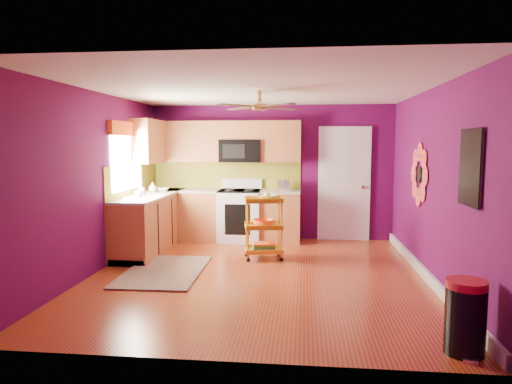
# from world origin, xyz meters

# --- Properties ---
(ground) EXTENTS (5.00, 5.00, 0.00)m
(ground) POSITION_xyz_m (0.00, 0.00, 0.00)
(ground) COLOR maroon
(ground) RESTS_ON ground
(room_envelope) EXTENTS (4.54, 5.04, 2.52)m
(room_envelope) POSITION_xyz_m (0.03, 0.00, 1.63)
(room_envelope) COLOR #510944
(room_envelope) RESTS_ON ground
(lower_cabinets) EXTENTS (2.81, 2.31, 0.94)m
(lower_cabinets) POSITION_xyz_m (-1.35, 1.82, 0.43)
(lower_cabinets) COLOR #985029
(lower_cabinets) RESTS_ON ground
(electric_range) EXTENTS (0.76, 0.66, 1.13)m
(electric_range) POSITION_xyz_m (-0.55, 2.17, 0.48)
(electric_range) COLOR white
(electric_range) RESTS_ON ground
(upper_cabinetry) EXTENTS (2.80, 2.30, 1.26)m
(upper_cabinetry) POSITION_xyz_m (-1.24, 2.17, 1.80)
(upper_cabinetry) COLOR #985029
(upper_cabinetry) RESTS_ON ground
(left_window) EXTENTS (0.08, 1.35, 1.08)m
(left_window) POSITION_xyz_m (-2.22, 1.05, 1.74)
(left_window) COLOR white
(left_window) RESTS_ON ground
(panel_door) EXTENTS (0.95, 0.11, 2.15)m
(panel_door) POSITION_xyz_m (1.35, 2.47, 1.02)
(panel_door) COLOR white
(panel_door) RESTS_ON ground
(right_wall_art) EXTENTS (0.04, 2.74, 1.04)m
(right_wall_art) POSITION_xyz_m (2.23, -0.34, 1.44)
(right_wall_art) COLOR black
(right_wall_art) RESTS_ON ground
(ceiling_fan) EXTENTS (1.01, 1.01, 0.26)m
(ceiling_fan) POSITION_xyz_m (0.00, 0.20, 2.29)
(ceiling_fan) COLOR #BF8C3F
(ceiling_fan) RESTS_ON ground
(shag_rug) EXTENTS (1.08, 1.72, 0.02)m
(shag_rug) POSITION_xyz_m (-1.31, 0.01, 0.01)
(shag_rug) COLOR black
(shag_rug) RESTS_ON ground
(rolling_cart) EXTENTS (0.64, 0.52, 1.04)m
(rolling_cart) POSITION_xyz_m (0.01, 0.91, 0.53)
(rolling_cart) COLOR gold
(rolling_cart) RESTS_ON ground
(trash_can) EXTENTS (0.42, 0.42, 0.64)m
(trash_can) POSITION_xyz_m (1.98, -2.14, 0.32)
(trash_can) COLOR black
(trash_can) RESTS_ON ground
(teal_kettle) EXTENTS (0.18, 0.18, 0.21)m
(teal_kettle) POSITION_xyz_m (0.24, 2.26, 1.02)
(teal_kettle) COLOR teal
(teal_kettle) RESTS_ON lower_cabinets
(toaster) EXTENTS (0.22, 0.15, 0.18)m
(toaster) POSITION_xyz_m (0.25, 2.23, 1.03)
(toaster) COLOR beige
(toaster) RESTS_ON lower_cabinets
(soap_bottle_a) EXTENTS (0.09, 0.09, 0.19)m
(soap_bottle_a) POSITION_xyz_m (-2.02, 1.13, 1.04)
(soap_bottle_a) COLOR #EA3F72
(soap_bottle_a) RESTS_ON lower_cabinets
(soap_bottle_b) EXTENTS (0.14, 0.14, 0.18)m
(soap_bottle_b) POSITION_xyz_m (-2.01, 1.65, 1.03)
(soap_bottle_b) COLOR white
(soap_bottle_b) RESTS_ON lower_cabinets
(counter_dish) EXTENTS (0.25, 0.25, 0.06)m
(counter_dish) POSITION_xyz_m (-1.89, 1.81, 0.97)
(counter_dish) COLOR white
(counter_dish) RESTS_ON lower_cabinets
(counter_cup) EXTENTS (0.13, 0.13, 0.11)m
(counter_cup) POSITION_xyz_m (-1.99, 0.92, 0.99)
(counter_cup) COLOR white
(counter_cup) RESTS_ON lower_cabinets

